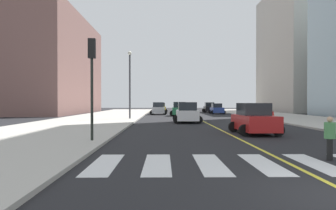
# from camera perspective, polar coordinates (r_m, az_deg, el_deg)

# --- Properties ---
(sidewalk_kerb_west) EXTENTS (10.00, 120.00, 0.15)m
(sidewalk_kerb_west) POSITION_cam_1_polar(r_m,az_deg,el_deg) (28.43, -16.94, -3.59)
(sidewalk_kerb_west) COLOR #B2ADA3
(sidewalk_kerb_west) RESTS_ON ground
(crosswalk_paint) EXTENTS (13.50, 4.00, 0.01)m
(crosswalk_paint) POSITION_cam_1_polar(r_m,az_deg,el_deg) (12.21, 20.12, -9.44)
(crosswalk_paint) COLOR silver
(crosswalk_paint) RESTS_ON ground
(lane_divider_paint) EXTENTS (0.16, 80.00, 0.01)m
(lane_divider_paint) POSITION_cam_1_polar(r_m,az_deg,el_deg) (47.48, 4.43, -2.00)
(lane_divider_paint) COLOR yellow
(lane_divider_paint) RESTS_ON ground
(parking_garage_concrete) EXTENTS (18.00, 24.00, 26.24)m
(parking_garage_concrete) POSITION_cam_1_polar(r_m,az_deg,el_deg) (78.70, 23.69, 8.54)
(parking_garage_concrete) COLOR #B2ADA3
(parking_garage_concrete) RESTS_ON ground
(low_rise_brick_west) EXTENTS (16.00, 32.00, 17.59)m
(low_rise_brick_west) POSITION_cam_1_polar(r_m,az_deg,el_deg) (66.29, -20.86, 6.30)
(low_rise_brick_west) COLOR brown
(low_rise_brick_west) RESTS_ON ground
(car_red_nearest) EXTENTS (2.94, 4.62, 2.04)m
(car_red_nearest) POSITION_cam_1_polar(r_m,az_deg,el_deg) (22.57, 14.61, -2.42)
(car_red_nearest) COLOR red
(car_red_nearest) RESTS_ON ground
(car_white_second) EXTENTS (2.94, 4.67, 2.08)m
(car_white_second) POSITION_cam_1_polar(r_m,az_deg,el_deg) (33.69, 3.30, -1.40)
(car_white_second) COLOR silver
(car_white_second) RESTS_ON ground
(car_blue_third) EXTENTS (2.61, 4.15, 1.84)m
(car_blue_third) POSITION_cam_1_polar(r_m,az_deg,el_deg) (58.63, 8.39, -0.68)
(car_blue_third) COLOR #2D479E
(car_blue_third) RESTS_ON ground
(car_silver_fourth) EXTENTS (2.88, 4.59, 2.04)m
(car_silver_fourth) POSITION_cam_1_polar(r_m,az_deg,el_deg) (54.93, -1.67, -0.66)
(car_silver_fourth) COLOR #B7B7BC
(car_silver_fourth) RESTS_ON ground
(car_black_fifth) EXTENTS (2.87, 4.54, 2.01)m
(car_black_fifth) POSITION_cam_1_polar(r_m,az_deg,el_deg) (66.83, 7.15, -0.46)
(car_black_fifth) COLOR black
(car_black_fifth) RESTS_ON ground
(car_green_sixth) EXTENTS (2.99, 4.73, 2.10)m
(car_green_sixth) POSITION_cam_1_polar(r_m,az_deg,el_deg) (49.68, 1.97, -0.76)
(car_green_sixth) COLOR #236B42
(car_green_sixth) RESTS_ON ground
(car_yellow_seventh) EXTENTS (2.79, 4.41, 1.95)m
(car_yellow_seventh) POSITION_cam_1_polar(r_m,az_deg,el_deg) (65.81, -1.30, -0.50)
(car_yellow_seventh) COLOR gold
(car_yellow_seventh) RESTS_ON ground
(traffic_light_far_corner) EXTENTS (0.36, 0.41, 5.19)m
(traffic_light_far_corner) POSITION_cam_1_polar(r_m,az_deg,el_deg) (17.44, -12.94, 5.99)
(traffic_light_far_corner) COLOR black
(traffic_light_far_corner) RESTS_ON sidewalk_kerb_west
(pedestrian_crossing) EXTENTS (0.39, 0.39, 1.59)m
(pedestrian_crossing) POSITION_cam_1_polar(r_m,az_deg,el_deg) (13.40, 26.04, -4.83)
(pedestrian_crossing) COLOR black
(pedestrian_crossing) RESTS_ON ground
(fire_hydrant) EXTENTS (0.26, 0.26, 0.89)m
(fire_hydrant) POSITION_cam_1_polar(r_m,az_deg,el_deg) (38.85, 17.56, -1.74)
(fire_hydrant) COLOR red
(fire_hydrant) RESTS_ON sidewalk_kerb_east
(street_lamp) EXTENTS (0.44, 0.44, 7.93)m
(street_lamp) POSITION_cam_1_polar(r_m,az_deg,el_deg) (39.39, -6.58, 4.44)
(street_lamp) COLOR #38383D
(street_lamp) RESTS_ON sidewalk_kerb_west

